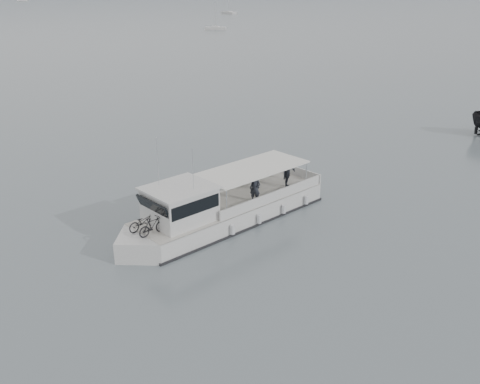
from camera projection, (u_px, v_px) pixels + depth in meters
name	position (u px, v px, depth m)	size (l,w,h in m)	color
ground	(267.00, 206.00, 31.38)	(1400.00, 1400.00, 0.00)	slate
tour_boat	(215.00, 211.00, 28.53)	(12.70, 7.74, 5.54)	silver
moored_fleet	(22.00, 11.00, 203.70)	(412.12, 350.27, 10.51)	silver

